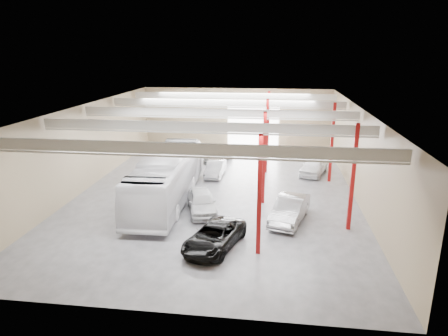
% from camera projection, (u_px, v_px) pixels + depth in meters
% --- Properties ---
extents(depot_shell, '(22.12, 32.12, 7.06)m').
position_uv_depth(depot_shell, '(220.00, 131.00, 32.00)').
color(depot_shell, '#4F4E54').
rests_on(depot_shell, ground).
extents(coach_bus, '(3.55, 13.75, 3.81)m').
position_uv_depth(coach_bus, '(167.00, 178.00, 30.38)').
color(coach_bus, white).
rests_on(coach_bus, ground).
extents(black_sedan, '(3.75, 5.63, 1.43)m').
position_uv_depth(black_sedan, '(215.00, 236.00, 23.44)').
color(black_sedan, black).
rests_on(black_sedan, ground).
extents(car_row_a, '(3.13, 5.03, 1.60)m').
position_uv_depth(car_row_a, '(202.00, 202.00, 28.57)').
color(car_row_a, silver).
rests_on(car_row_a, ground).
extents(car_row_b, '(1.59, 4.26, 1.39)m').
position_uv_depth(car_row_b, '(215.00, 168.00, 37.00)').
color(car_row_b, '#ABABB0').
rests_on(car_row_b, ground).
extents(car_row_c, '(3.09, 4.93, 1.33)m').
position_uv_depth(car_row_c, '(219.00, 155.00, 42.00)').
color(car_row_c, gray).
rests_on(car_row_c, ground).
extents(car_right_near, '(3.10, 5.43, 1.69)m').
position_uv_depth(car_right_near, '(290.00, 209.00, 27.08)').
color(car_right_near, '#9E9EA2').
rests_on(car_right_near, ground).
extents(car_right_far, '(3.37, 5.22, 1.65)m').
position_uv_depth(car_right_far, '(314.00, 165.00, 37.52)').
color(car_right_far, white).
rests_on(car_right_far, ground).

